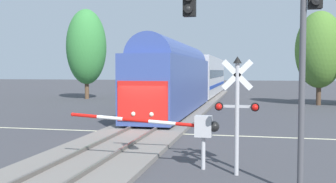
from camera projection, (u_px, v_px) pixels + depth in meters
ground_plane at (143, 133)px, 20.16m from camera, size 220.00×220.00×0.00m
road_centre_stripe at (143, 133)px, 20.16m from camera, size 44.00×0.20×0.01m
railway_track at (143, 131)px, 20.16m from camera, size 4.40×80.00×0.32m
commuter_train at (195, 76)px, 38.93m from camera, size 3.04×42.09×5.16m
crossing_gate_near at (188, 127)px, 12.72m from camera, size 5.30×0.40×1.80m
crossing_signal_mast at (237, 103)px, 11.81m from camera, size 1.36×0.44×3.75m
traffic_signal_near_right at (266, 20)px, 9.96m from camera, size 3.95×0.38×6.19m
oak_far_right at (319, 50)px, 35.82m from camera, size 4.46×4.46×8.92m
pine_left_background at (86, 47)px, 44.02m from camera, size 4.61×4.61×10.42m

